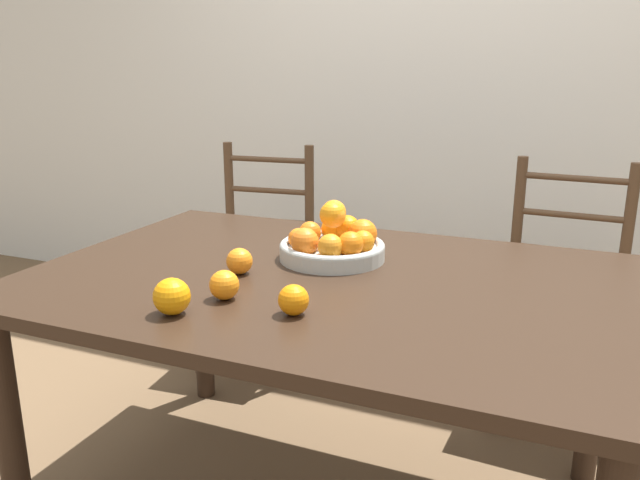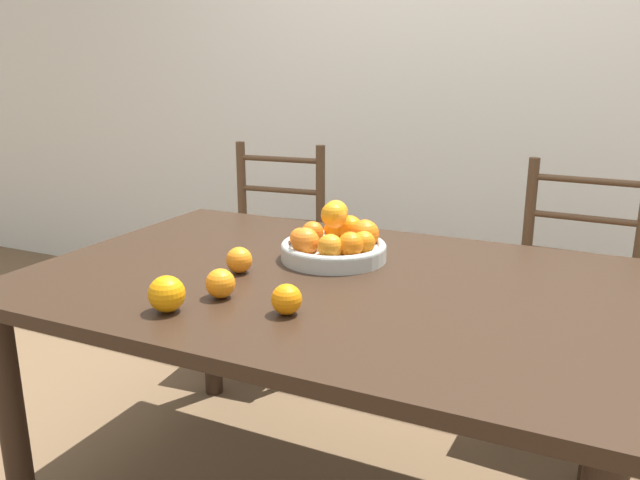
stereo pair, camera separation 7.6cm
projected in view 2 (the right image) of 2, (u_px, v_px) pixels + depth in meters
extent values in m
cube|color=silver|center=(469.00, 58.00, 2.85)|extent=(8.00, 0.06, 2.60)
cube|color=black|center=(325.00, 282.00, 1.64)|extent=(1.55, 1.06, 0.03)
cylinder|color=black|center=(13.00, 427.00, 1.64)|extent=(0.07, 0.07, 0.69)
cylinder|color=black|center=(210.00, 311.00, 2.42)|extent=(0.07, 0.07, 0.69)
cylinder|color=black|center=(602.00, 387.00, 1.84)|extent=(0.07, 0.07, 0.69)
cylinder|color=#B2B7B2|center=(333.00, 253.00, 1.77)|extent=(0.30, 0.30, 0.04)
torus|color=#B2B7B2|center=(334.00, 246.00, 1.77)|extent=(0.30, 0.30, 0.02)
sphere|color=orange|center=(364.00, 242.00, 1.71)|extent=(0.06, 0.06, 0.06)
sphere|color=orange|center=(365.00, 234.00, 1.79)|extent=(0.08, 0.08, 0.08)
sphere|color=orange|center=(350.00, 228.00, 1.84)|extent=(0.08, 0.08, 0.08)
sphere|color=orange|center=(335.00, 229.00, 1.86)|extent=(0.07, 0.07, 0.07)
sphere|color=orange|center=(313.00, 232.00, 1.84)|extent=(0.07, 0.07, 0.07)
sphere|color=orange|center=(300.00, 238.00, 1.78)|extent=(0.06, 0.06, 0.06)
sphere|color=orange|center=(305.00, 242.00, 1.71)|extent=(0.08, 0.08, 0.08)
sphere|color=orange|center=(330.00, 247.00, 1.67)|extent=(0.07, 0.07, 0.07)
sphere|color=orange|center=(351.00, 245.00, 1.68)|extent=(0.07, 0.07, 0.07)
sphere|color=orange|center=(335.00, 216.00, 1.74)|extent=(0.07, 0.07, 0.07)
sphere|color=orange|center=(336.00, 212.00, 1.78)|extent=(0.07, 0.07, 0.07)
sphere|color=orange|center=(334.00, 215.00, 1.74)|extent=(0.07, 0.07, 0.07)
sphere|color=orange|center=(287.00, 299.00, 1.38)|extent=(0.07, 0.07, 0.07)
sphere|color=orange|center=(220.00, 283.00, 1.47)|extent=(0.07, 0.07, 0.07)
sphere|color=orange|center=(167.00, 294.00, 1.39)|extent=(0.08, 0.08, 0.08)
sphere|color=orange|center=(239.00, 260.00, 1.65)|extent=(0.07, 0.07, 0.07)
cylinder|color=#513823|center=(207.00, 321.00, 2.63)|extent=(0.04, 0.04, 0.45)
cylinder|color=#513823|center=(290.00, 334.00, 2.50)|extent=(0.04, 0.04, 0.45)
cylinder|color=#513823|center=(244.00, 244.00, 2.89)|extent=(0.04, 0.04, 0.94)
cylinder|color=#513823|center=(320.00, 251.00, 2.76)|extent=(0.04, 0.04, 0.94)
cube|color=#513823|center=(264.00, 259.00, 2.67)|extent=(0.45, 0.44, 0.04)
cylinder|color=#513823|center=(281.00, 220.00, 2.79)|extent=(0.38, 0.06, 0.02)
cylinder|color=#513823|center=(280.00, 190.00, 2.76)|extent=(0.38, 0.06, 0.02)
cylinder|color=#513823|center=(280.00, 159.00, 2.72)|extent=(0.38, 0.06, 0.02)
cylinder|color=#513823|center=(497.00, 376.00, 2.16)|extent=(0.04, 0.04, 0.45)
cylinder|color=#513823|center=(617.00, 403.00, 1.99)|extent=(0.04, 0.04, 0.45)
cylinder|color=#513823|center=(524.00, 279.00, 2.40)|extent=(0.04, 0.04, 0.94)
cylinder|color=#513823|center=(633.00, 296.00, 2.23)|extent=(0.04, 0.04, 0.94)
cube|color=#513823|center=(570.00, 303.00, 2.16)|extent=(0.44, 0.42, 0.04)
cylinder|color=#513823|center=(580.00, 255.00, 2.28)|extent=(0.38, 0.04, 0.02)
cylinder|color=#513823|center=(584.00, 218.00, 2.24)|extent=(0.38, 0.04, 0.02)
cylinder|color=#513823|center=(589.00, 181.00, 2.21)|extent=(0.38, 0.04, 0.02)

